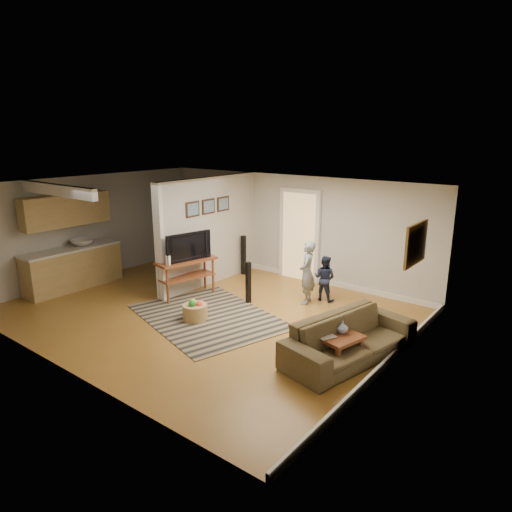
{
  "coord_description": "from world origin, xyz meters",
  "views": [
    {
      "loc": [
        6.01,
        -6.14,
        3.46
      ],
      "look_at": [
        0.67,
        0.76,
        1.1
      ],
      "focal_mm": 32.0,
      "sensor_mm": 36.0,
      "label": 1
    }
  ],
  "objects_px": {
    "child": "(306,303)",
    "toddler": "(324,300)",
    "sofa": "(349,358)",
    "tv_console": "(186,263)",
    "speaker_right": "(243,255)",
    "toy_basket": "(195,311)",
    "coffee_table": "(327,335)",
    "speaker_left": "(248,283)"
  },
  "relations": [
    {
      "from": "sofa",
      "to": "toy_basket",
      "type": "height_order",
      "value": "toy_basket"
    },
    {
      "from": "speaker_right",
      "to": "toddler",
      "type": "relative_size",
      "value": 1.01
    },
    {
      "from": "child",
      "to": "toddler",
      "type": "height_order",
      "value": "child"
    },
    {
      "from": "sofa",
      "to": "toy_basket",
      "type": "xyz_separation_m",
      "value": [
        -3.03,
        -0.4,
        0.17
      ]
    },
    {
      "from": "speaker_right",
      "to": "toddler",
      "type": "distance_m",
      "value": 2.62
    },
    {
      "from": "coffee_table",
      "to": "speaker_right",
      "type": "height_order",
      "value": "speaker_right"
    },
    {
      "from": "toddler",
      "to": "tv_console",
      "type": "bearing_deg",
      "value": 29.26
    },
    {
      "from": "sofa",
      "to": "speaker_right",
      "type": "bearing_deg",
      "value": 72.64
    },
    {
      "from": "coffee_table",
      "to": "toddler",
      "type": "height_order",
      "value": "coffee_table"
    },
    {
      "from": "speaker_left",
      "to": "toy_basket",
      "type": "bearing_deg",
      "value": -85.6
    },
    {
      "from": "toy_basket",
      "to": "child",
      "type": "relative_size",
      "value": 0.35
    },
    {
      "from": "sofa",
      "to": "speaker_left",
      "type": "xyz_separation_m",
      "value": [
        -2.79,
        0.92,
        0.45
      ]
    },
    {
      "from": "toy_basket",
      "to": "coffee_table",
      "type": "bearing_deg",
      "value": 6.03
    },
    {
      "from": "tv_console",
      "to": "coffee_table",
      "type": "bearing_deg",
      "value": 4.05
    },
    {
      "from": "speaker_right",
      "to": "sofa",
      "type": "bearing_deg",
      "value": -32.2
    },
    {
      "from": "speaker_right",
      "to": "child",
      "type": "xyz_separation_m",
      "value": [
        2.33,
        -0.77,
        -0.5
      ]
    },
    {
      "from": "sofa",
      "to": "speaker_left",
      "type": "bearing_deg",
      "value": 84.69
    },
    {
      "from": "sofa",
      "to": "coffee_table",
      "type": "relative_size",
      "value": 1.91
    },
    {
      "from": "tv_console",
      "to": "toddler",
      "type": "height_order",
      "value": "tv_console"
    },
    {
      "from": "coffee_table",
      "to": "speaker_right",
      "type": "distance_m",
      "value": 4.6
    },
    {
      "from": "tv_console",
      "to": "toy_basket",
      "type": "relative_size",
      "value": 2.96
    },
    {
      "from": "speaker_left",
      "to": "toy_basket",
      "type": "xyz_separation_m",
      "value": [
        -0.24,
        -1.33,
        -0.27
      ]
    },
    {
      "from": "coffee_table",
      "to": "speaker_left",
      "type": "bearing_deg",
      "value": 156.88
    },
    {
      "from": "tv_console",
      "to": "toy_basket",
      "type": "distance_m",
      "value": 1.47
    },
    {
      "from": "speaker_left",
      "to": "speaker_right",
      "type": "distance_m",
      "value": 2.04
    },
    {
      "from": "coffee_table",
      "to": "speaker_right",
      "type": "bearing_deg",
      "value": 146.16
    },
    {
      "from": "coffee_table",
      "to": "tv_console",
      "type": "xyz_separation_m",
      "value": [
        -3.75,
        0.55,
        0.42
      ]
    },
    {
      "from": "sofa",
      "to": "coffee_table",
      "type": "xyz_separation_m",
      "value": [
        -0.34,
        -0.12,
        0.34
      ]
    },
    {
      "from": "toy_basket",
      "to": "child",
      "type": "height_order",
      "value": "child"
    },
    {
      "from": "coffee_table",
      "to": "speaker_left",
      "type": "height_order",
      "value": "speaker_left"
    },
    {
      "from": "sofa",
      "to": "tv_console",
      "type": "distance_m",
      "value": 4.18
    },
    {
      "from": "toy_basket",
      "to": "sofa",
      "type": "bearing_deg",
      "value": 7.62
    },
    {
      "from": "speaker_left",
      "to": "child",
      "type": "height_order",
      "value": "speaker_left"
    },
    {
      "from": "speaker_right",
      "to": "toy_basket",
      "type": "relative_size",
      "value": 2.11
    },
    {
      "from": "sofa",
      "to": "toddler",
      "type": "bearing_deg",
      "value": 51.36
    },
    {
      "from": "coffee_table",
      "to": "toy_basket",
      "type": "xyz_separation_m",
      "value": [
        -2.69,
        -0.28,
        -0.16
      ]
    },
    {
      "from": "child",
      "to": "speaker_left",
      "type": "bearing_deg",
      "value": -73.32
    },
    {
      "from": "toy_basket",
      "to": "child",
      "type": "distance_m",
      "value": 2.41
    },
    {
      "from": "speaker_left",
      "to": "speaker_right",
      "type": "xyz_separation_m",
      "value": [
        -1.37,
        1.51,
        0.05
      ]
    },
    {
      "from": "tv_console",
      "to": "speaker_left",
      "type": "xyz_separation_m",
      "value": [
        1.31,
        0.5,
        -0.31
      ]
    },
    {
      "from": "child",
      "to": "toddler",
      "type": "distance_m",
      "value": 0.43
    },
    {
      "from": "sofa",
      "to": "tv_console",
      "type": "height_order",
      "value": "tv_console"
    }
  ]
}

